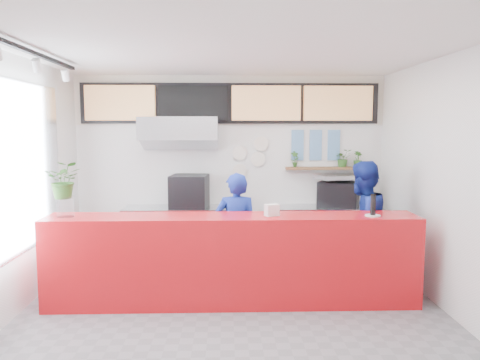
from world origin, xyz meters
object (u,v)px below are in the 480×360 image
(panini_oven, at_px, (189,191))
(pepper_mill, at_px, (373,205))
(service_counter, at_px, (233,260))
(staff_center, at_px, (236,231))
(espresso_machine, at_px, (338,194))
(staff_right, at_px, (362,224))

(panini_oven, height_order, pepper_mill, panini_oven)
(service_counter, height_order, staff_center, staff_center)
(service_counter, xyz_separation_m, espresso_machine, (1.73, 1.80, 0.55))
(panini_oven, xyz_separation_m, staff_center, (0.71, -1.28, -0.37))
(pepper_mill, bearing_deg, service_counter, 177.04)
(service_counter, relative_size, staff_center, 2.86)
(espresso_machine, bearing_deg, staff_center, -120.52)
(panini_oven, distance_m, staff_right, 2.72)
(staff_right, bearing_deg, staff_center, -33.97)
(espresso_machine, distance_m, staff_center, 2.13)
(service_counter, xyz_separation_m, staff_right, (1.75, 0.58, 0.31))
(service_counter, bearing_deg, staff_right, 18.24)
(staff_center, bearing_deg, service_counter, 86.52)
(pepper_mill, bearing_deg, staff_center, 159.48)
(staff_center, distance_m, pepper_mill, 1.80)
(panini_oven, bearing_deg, staff_center, -55.12)
(staff_center, bearing_deg, espresso_machine, -139.95)
(panini_oven, distance_m, pepper_mill, 3.01)
(espresso_machine, distance_m, pepper_mill, 1.89)
(service_counter, distance_m, espresso_machine, 2.55)
(service_counter, bearing_deg, staff_center, 83.84)
(service_counter, height_order, panini_oven, panini_oven)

